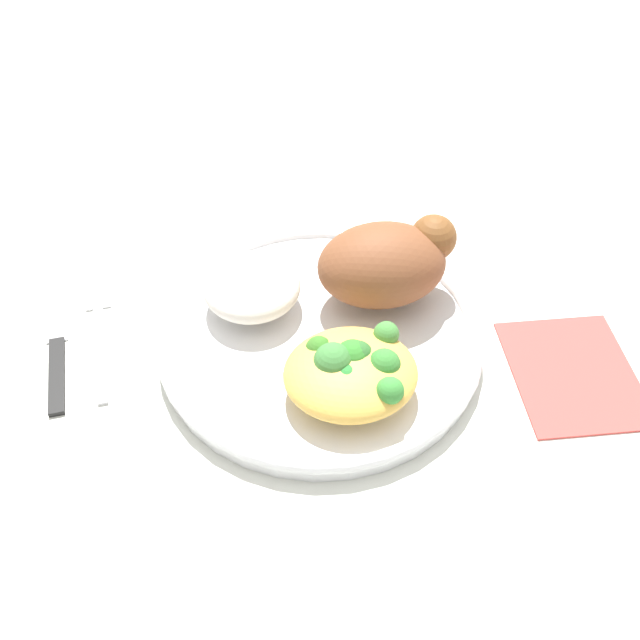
# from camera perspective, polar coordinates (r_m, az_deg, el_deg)

# --- Properties ---
(ground_plane) EXTENTS (2.00, 2.00, 0.00)m
(ground_plane) POSITION_cam_1_polar(r_m,az_deg,el_deg) (0.59, 0.00, -2.08)
(ground_plane) COLOR silver
(plate) EXTENTS (0.27, 0.27, 0.02)m
(plate) POSITION_cam_1_polar(r_m,az_deg,el_deg) (0.58, 0.00, -1.36)
(plate) COLOR silver
(plate) RESTS_ON ground_plane
(roasted_chicken) EXTENTS (0.12, 0.08, 0.07)m
(roasted_chicken) POSITION_cam_1_polar(r_m,az_deg,el_deg) (0.58, 5.43, 4.68)
(roasted_chicken) COLOR brown
(roasted_chicken) RESTS_ON plate
(rice_pile) EXTENTS (0.08, 0.08, 0.03)m
(rice_pile) POSITION_cam_1_polar(r_m,az_deg,el_deg) (0.59, -5.55, 2.74)
(rice_pile) COLOR white
(rice_pile) RESTS_ON plate
(mac_cheese_with_broccoli) EXTENTS (0.10, 0.09, 0.04)m
(mac_cheese_with_broccoli) POSITION_cam_1_polar(r_m,az_deg,el_deg) (0.52, 2.61, -4.08)
(mac_cheese_with_broccoli) COLOR #F2BC50
(mac_cheese_with_broccoli) RESTS_ON plate
(fork) EXTENTS (0.03, 0.14, 0.01)m
(fork) POSITION_cam_1_polar(r_m,az_deg,el_deg) (0.63, -17.49, -0.78)
(fork) COLOR silver
(fork) RESTS_ON ground_plane
(knife) EXTENTS (0.03, 0.19, 0.01)m
(knife) POSITION_cam_1_polar(r_m,az_deg,el_deg) (0.63, -20.60, -1.62)
(knife) COLOR black
(knife) RESTS_ON ground_plane
(napkin) EXTENTS (0.10, 0.13, 0.00)m
(napkin) POSITION_cam_1_polar(r_m,az_deg,el_deg) (0.60, 19.87, -4.01)
(napkin) COLOR #DB4C47
(napkin) RESTS_ON ground_plane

